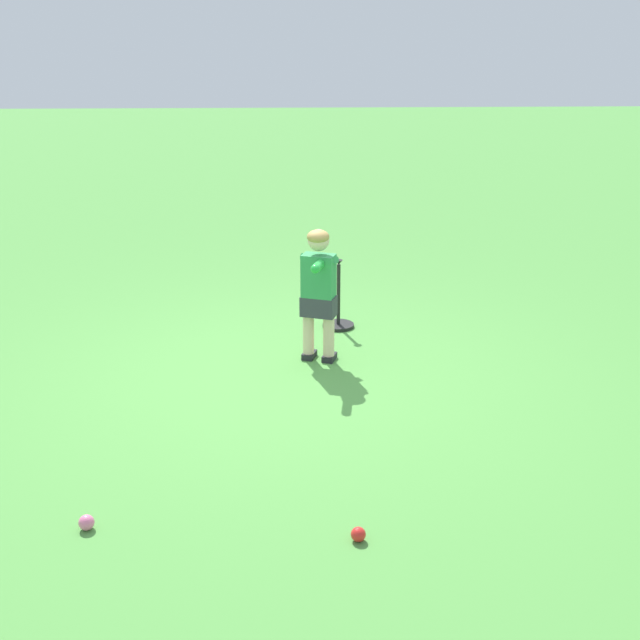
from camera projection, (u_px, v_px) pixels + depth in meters
The scene contains 5 objects.
ground_plane at pixel (284, 377), 6.61m from camera, with size 40.00×40.00×0.00m, color #519942.
child_batter at pixel (319, 283), 6.71m from camera, with size 0.31×0.63×1.08m.
play_ball_behind_batter at pixel (86, 522), 4.64m from camera, with size 0.09×0.09×0.09m, color pink.
play_ball_midfield at pixel (358, 534), 4.54m from camera, with size 0.08×0.08×0.08m, color red.
batting_tee at pixel (338, 316), 7.62m from camera, with size 0.28×0.28×0.62m.
Camera 1 is at (-0.05, 6.08, 2.64)m, focal length 48.17 mm.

